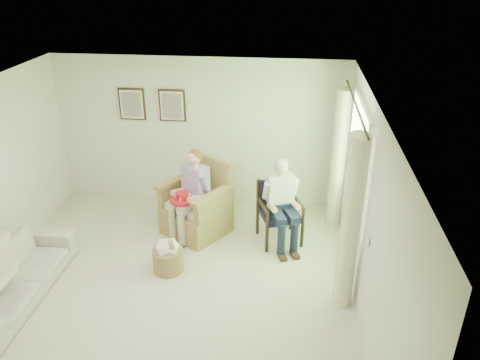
# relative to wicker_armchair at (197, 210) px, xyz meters

# --- Properties ---
(floor) EXTENTS (5.50, 5.50, 0.00)m
(floor) POSITION_rel_wicker_armchair_xyz_m (-0.12, -1.68, -0.37)
(floor) COLOR beige
(floor) RESTS_ON ground
(back_wall) EXTENTS (5.00, 0.04, 2.60)m
(back_wall) POSITION_rel_wicker_armchair_xyz_m (-0.12, 1.07, 0.93)
(back_wall) COLOR silver
(back_wall) RESTS_ON ground
(right_wall) EXTENTS (0.04, 5.50, 2.60)m
(right_wall) POSITION_rel_wicker_armchair_xyz_m (2.38, -1.68, 0.93)
(right_wall) COLOR silver
(right_wall) RESTS_ON ground
(ceiling) EXTENTS (5.00, 5.50, 0.02)m
(ceiling) POSITION_rel_wicker_armchair_xyz_m (-0.12, -1.68, 2.23)
(ceiling) COLOR white
(ceiling) RESTS_ON back_wall
(window) EXTENTS (0.13, 2.50, 1.63)m
(window) POSITION_rel_wicker_armchair_xyz_m (2.35, -0.48, 1.21)
(window) COLOR #2D6B23
(window) RESTS_ON right_wall
(curtain_left) EXTENTS (0.34, 0.34, 2.30)m
(curtain_left) POSITION_rel_wicker_armchair_xyz_m (2.21, -1.46, 0.78)
(curtain_left) COLOR #FCF3C5
(curtain_left) RESTS_ON ground
(curtain_right) EXTENTS (0.34, 0.34, 2.30)m
(curtain_right) POSITION_rel_wicker_armchair_xyz_m (2.21, 0.50, 0.78)
(curtain_right) COLOR #FCF3C5
(curtain_right) RESTS_ON ground
(framed_print_left) EXTENTS (0.45, 0.05, 0.55)m
(framed_print_left) POSITION_rel_wicker_armchair_xyz_m (-1.27, 1.03, 1.41)
(framed_print_left) COLOR #382114
(framed_print_left) RESTS_ON back_wall
(framed_print_right) EXTENTS (0.45, 0.05, 0.55)m
(framed_print_right) POSITION_rel_wicker_armchair_xyz_m (-0.57, 1.03, 1.41)
(framed_print_right) COLOR #382114
(framed_print_right) RESTS_ON back_wall
(wicker_armchair) EXTENTS (0.92, 0.91, 1.17)m
(wicker_armchair) POSITION_rel_wicker_armchair_xyz_m (0.00, 0.00, 0.00)
(wicker_armchair) COLOR #A68D4E
(wicker_armchair) RESTS_ON ground
(wood_armchair) EXTENTS (0.62, 0.58, 0.95)m
(wood_armchair) POSITION_rel_wicker_armchair_xyz_m (1.34, -0.05, 0.15)
(wood_armchair) COLOR black
(wood_armchair) RESTS_ON ground
(sofa) EXTENTS (2.10, 0.82, 0.61)m
(sofa) POSITION_rel_wicker_armchair_xyz_m (-2.07, -1.87, -0.07)
(sofa) COLOR beige
(sofa) RESTS_ON ground
(person_wicker) EXTENTS (0.40, 0.63, 1.42)m
(person_wicker) POSITION_rel_wicker_armchair_xyz_m (0.00, -0.15, 0.47)
(person_wicker) COLOR #BEB598
(person_wicker) RESTS_ON ground
(person_dark) EXTENTS (0.40, 0.63, 1.35)m
(person_dark) POSITION_rel_wicker_armchair_xyz_m (1.34, -0.21, 0.42)
(person_dark) COLOR #181E36
(person_dark) RESTS_ON ground
(red_hat) EXTENTS (0.38, 0.38, 0.14)m
(red_hat) POSITION_rel_wicker_armchair_xyz_m (-0.14, -0.31, 0.38)
(red_hat) COLOR red
(red_hat) RESTS_ON person_wicker
(hatbox) EXTENTS (0.56, 0.56, 0.64)m
(hatbox) POSITION_rel_wicker_armchair_xyz_m (-0.19, -1.09, -0.12)
(hatbox) COLOR tan
(hatbox) RESTS_ON ground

